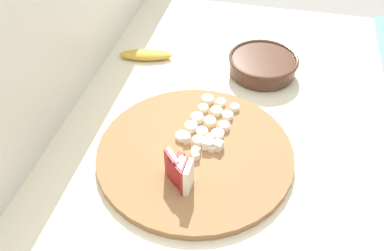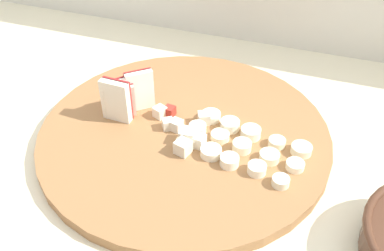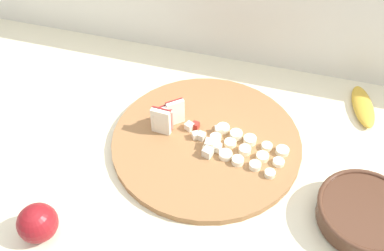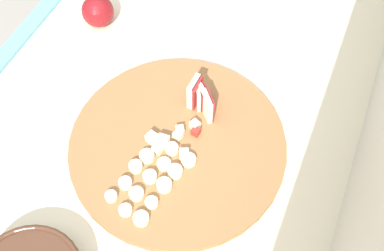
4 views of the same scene
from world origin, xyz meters
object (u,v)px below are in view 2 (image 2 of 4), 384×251
Objects in this scene: apple_dice_pile at (183,130)px; cutting_board at (184,134)px; apple_wedge_fan at (126,96)px; banana_slice_rows at (240,144)px.

cutting_board is at bearing 103.27° from apple_dice_pile.
apple_wedge_fan is at bearing 168.09° from apple_dice_pile.
apple_wedge_fan is 0.36× the size of banana_slice_rows.
apple_wedge_fan reaches higher than banana_slice_rows.
banana_slice_rows reaches higher than cutting_board.
apple_wedge_fan is at bearing 174.53° from cutting_board.
banana_slice_rows is (0.19, -0.02, -0.02)m from apple_wedge_fan.
cutting_board is 0.11m from apple_wedge_fan.
apple_dice_pile is at bearing -76.73° from cutting_board.
apple_dice_pile is at bearing -11.91° from apple_wedge_fan.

